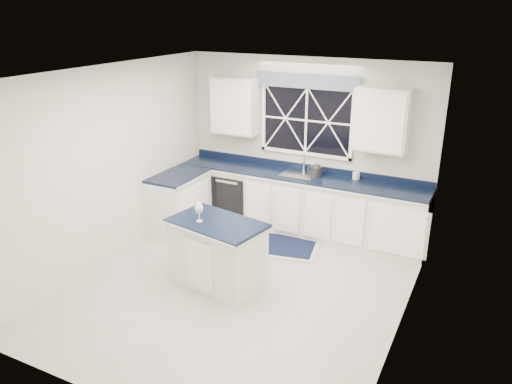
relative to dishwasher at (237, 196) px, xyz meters
The scene contains 13 objects.
ground 2.28m from the dishwasher, 60.57° to the right, with size 4.50×4.50×0.00m, color #A9A9A4.
back_wall 1.48m from the dishwasher, 15.26° to the left, with size 4.00×0.10×2.70m, color beige.
base_cabinets 0.79m from the dishwasher, 12.13° to the right, with size 3.99×1.60×0.90m.
countertop 1.21m from the dishwasher, ahead, with size 3.98×0.64×0.04m, color black.
dishwasher is the anchor object (origin of this frame).
window 1.81m from the dishwasher, 12.95° to the left, with size 1.65×0.09×1.26m.
upper_cabinets 1.86m from the dishwasher, ahead, with size 3.10×0.34×0.90m.
faucet 1.31m from the dishwasher, 10.02° to the left, with size 0.05×0.20×0.30m.
island 2.15m from the dishwasher, 67.86° to the right, with size 1.30×0.93×0.88m.
rug 1.23m from the dishwasher, 34.02° to the right, with size 1.54×1.11×0.02m.
kettle 1.50m from the dishwasher, ahead, with size 0.31×0.21×0.22m.
wine_glass 2.26m from the dishwasher, 73.53° to the right, with size 0.10×0.10×0.24m.
soap_bottle 2.06m from the dishwasher, ahead, with size 0.08×0.08×0.17m, color silver.
Camera 1 is at (2.68, -4.90, 3.39)m, focal length 35.00 mm.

